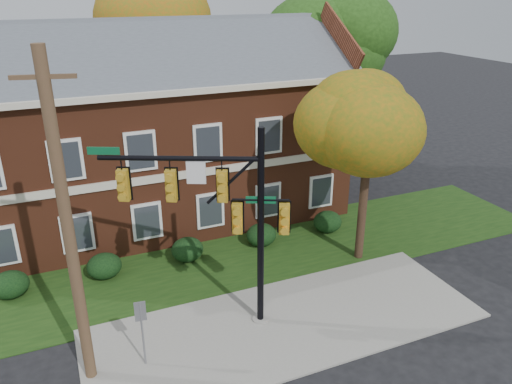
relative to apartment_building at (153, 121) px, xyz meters
name	(u,v)px	position (x,y,z in m)	size (l,w,h in m)	color
ground	(300,341)	(2.00, -11.95, -4.99)	(120.00, 120.00, 0.00)	black
sidewalk	(287,323)	(2.00, -10.95, -4.95)	(14.00, 5.00, 0.08)	gray
grass_strip	(236,258)	(2.00, -5.95, -4.97)	(30.00, 6.00, 0.04)	#193811
apartment_building	(153,121)	(0.00, 0.00, 0.00)	(18.80, 8.80, 9.74)	brown
hedge_far_left	(10,285)	(-7.00, -5.25, -4.46)	(1.40, 1.26, 1.05)	black
hedge_left	(104,266)	(-3.50, -5.25, -4.46)	(1.40, 1.26, 1.05)	black
hedge_center	(187,250)	(0.00, -5.25, -4.46)	(1.40, 1.26, 1.05)	black
hedge_right	(261,235)	(3.50, -5.25, -4.46)	(1.40, 1.26, 1.05)	black
hedge_far_right	(327,222)	(7.00, -5.25, -4.46)	(1.40, 1.26, 1.05)	black
tree_near_right	(378,109)	(7.22, -8.09, 1.68)	(4.50, 4.25, 8.58)	black
tree_right_rear	(346,43)	(11.31, 0.86, 3.13)	(6.30, 5.95, 10.62)	black
tree_far_rear	(142,26)	(1.34, 7.84, 3.86)	(6.84, 6.46, 11.52)	black
traffic_signal	(221,208)	(0.02, -9.92, -0.55)	(5.90, 2.84, 7.16)	gray
utility_pole	(68,231)	(-4.66, -10.90, 0.03)	(1.52, 0.46, 9.88)	brown
sign_post	(141,323)	(-3.02, -11.06, -3.36)	(0.35, 0.08, 2.39)	slate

